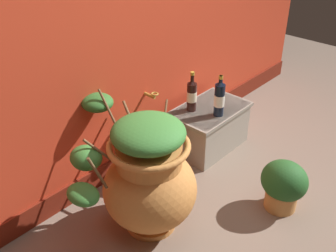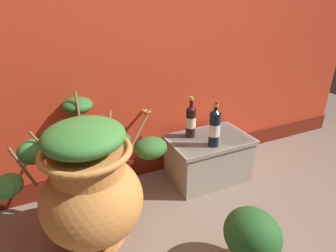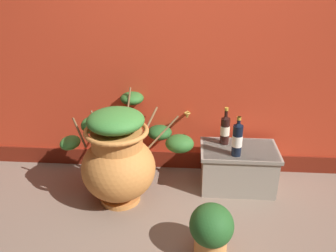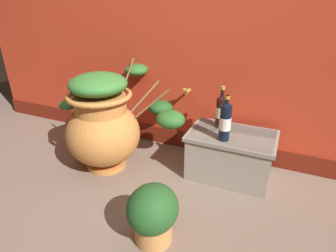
% 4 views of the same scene
% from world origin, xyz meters
% --- Properties ---
extents(ground_plane, '(7.00, 7.00, 0.00)m').
position_xyz_m(ground_plane, '(0.00, 0.00, 0.00)').
color(ground_plane, '#7A6656').
extents(back_wall, '(4.40, 0.33, 2.60)m').
position_xyz_m(back_wall, '(0.00, 1.20, 1.29)').
color(back_wall, red).
rests_on(back_wall, ground_plane).
extents(terracotta_urn, '(1.07, 0.89, 0.81)m').
position_xyz_m(terracotta_urn, '(-0.47, 0.58, 0.38)').
color(terracotta_urn, '#CC7F3D').
rests_on(terracotta_urn, ground_plane).
extents(stone_ledge, '(0.64, 0.41, 0.36)m').
position_xyz_m(stone_ledge, '(0.48, 0.82, 0.19)').
color(stone_ledge, '#9E9384').
rests_on(stone_ledge, ground_plane).
extents(wine_bottle_left, '(0.08, 0.08, 0.33)m').
position_xyz_m(wine_bottle_left, '(0.44, 0.71, 0.51)').
color(wine_bottle_left, black).
rests_on(wine_bottle_left, stone_ledge).
extents(wine_bottle_middle, '(0.08, 0.08, 0.32)m').
position_xyz_m(wine_bottle_middle, '(0.36, 0.91, 0.50)').
color(wine_bottle_middle, black).
rests_on(wine_bottle_middle, stone_ledge).
extents(potted_shrub, '(0.29, 0.31, 0.36)m').
position_xyz_m(potted_shrub, '(0.22, 0.01, 0.19)').
color(potted_shrub, '#D68E4C').
rests_on(potted_shrub, ground_plane).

